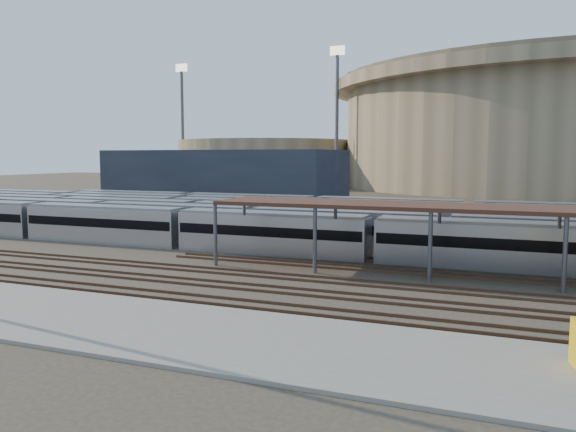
% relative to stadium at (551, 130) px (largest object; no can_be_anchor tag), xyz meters
% --- Properties ---
extents(ground, '(420.00, 420.00, 0.00)m').
position_rel_stadium_xyz_m(ground, '(-25.00, -140.00, -16.47)').
color(ground, '#383026').
rests_on(ground, ground).
extents(apron, '(50.00, 9.00, 0.20)m').
position_rel_stadium_xyz_m(apron, '(-30.00, -155.00, -16.37)').
color(apron, gray).
rests_on(apron, ground).
extents(subway_trains, '(128.43, 23.90, 3.60)m').
position_rel_stadium_xyz_m(subway_trains, '(-23.28, -121.50, -14.67)').
color(subway_trains, '#B5B6BA').
rests_on(subway_trains, ground).
extents(empty_tracks, '(170.00, 9.62, 0.18)m').
position_rel_stadium_xyz_m(empty_tracks, '(-25.00, -145.00, -16.38)').
color(empty_tracks, '#4C3323').
rests_on(empty_tracks, ground).
extents(stadium, '(124.00, 124.00, 32.50)m').
position_rel_stadium_xyz_m(stadium, '(0.00, 0.00, 0.00)').
color(stadium, gray).
rests_on(stadium, ground).
extents(secondary_arena, '(56.00, 56.00, 14.00)m').
position_rel_stadium_xyz_m(secondary_arena, '(-85.00, -10.00, -9.47)').
color(secondary_arena, gray).
rests_on(secondary_arena, ground).
extents(service_building, '(42.00, 20.00, 10.00)m').
position_rel_stadium_xyz_m(service_building, '(-60.00, -85.00, -11.47)').
color(service_building, '#1E232D').
rests_on(service_building, ground).
extents(floodlight_0, '(4.00, 1.00, 38.40)m').
position_rel_stadium_xyz_m(floodlight_0, '(-55.00, -30.00, 4.18)').
color(floodlight_0, '#4E4E53').
rests_on(floodlight_0, ground).
extents(floodlight_1, '(4.00, 1.00, 38.40)m').
position_rel_stadium_xyz_m(floodlight_1, '(-110.00, -20.00, 4.18)').
color(floodlight_1, '#4E4E53').
rests_on(floodlight_1, ground).
extents(floodlight_3, '(4.00, 1.00, 38.40)m').
position_rel_stadium_xyz_m(floodlight_3, '(-35.00, 20.00, 4.18)').
color(floodlight_3, '#4E4E53').
rests_on(floodlight_3, ground).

